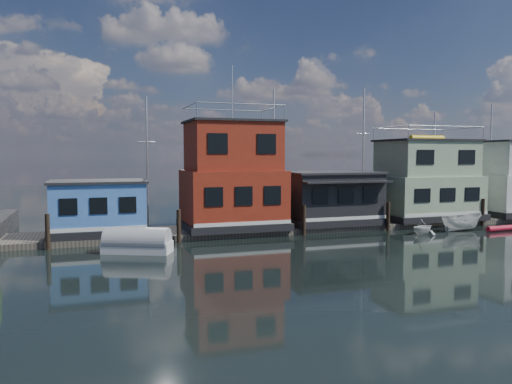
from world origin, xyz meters
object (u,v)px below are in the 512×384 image
object	(u,v)px
houseboat_red	(233,178)
dinghy_white	(423,227)
houseboat_green	(426,181)
motorboat	(461,222)
red_kayak	(503,228)
tarp_runabout	(137,243)
houseboat_blue	(98,208)
houseboat_dark	(330,198)

from	to	relation	value
houseboat_red	dinghy_white	bearing A→B (deg)	-21.64
houseboat_green	motorboat	size ratio (longest dim) A/B	2.41
houseboat_red	red_kayak	size ratio (longest dim) A/B	4.05
motorboat	tarp_runabout	xyz separation A→B (m)	(-24.17, -0.78, -0.07)
dinghy_white	red_kayak	bearing A→B (deg)	-112.95
motorboat	dinghy_white	world-z (taller)	motorboat
houseboat_blue	houseboat_red	size ratio (longest dim) A/B	0.54
motorboat	tarp_runabout	distance (m)	24.18
houseboat_blue	houseboat_dark	size ratio (longest dim) A/B	0.86
houseboat_blue	red_kayak	xyz separation A→B (m)	(29.17, -5.72, -1.99)
dinghy_white	tarp_runabout	xyz separation A→B (m)	(-20.32, -0.34, 0.03)
houseboat_red	houseboat_dark	bearing A→B (deg)	-0.14
houseboat_blue	motorboat	bearing A→B (deg)	-10.09
houseboat_blue	houseboat_red	distance (m)	9.69
tarp_runabout	motorboat	bearing A→B (deg)	26.49
houseboat_blue	dinghy_white	bearing A→B (deg)	-12.87
red_kayak	tarp_runabout	distance (m)	27.10
houseboat_green	houseboat_dark	bearing A→B (deg)	-179.88
houseboat_green	tarp_runabout	size ratio (longest dim) A/B	1.98
tarp_runabout	houseboat_red	bearing A→B (deg)	60.92
motorboat	tarp_runabout	size ratio (longest dim) A/B	0.82
houseboat_red	red_kayak	xyz separation A→B (m)	(19.67, -5.72, -3.89)
houseboat_blue	houseboat_red	bearing A→B (deg)	0.00
houseboat_red	motorboat	distance (m)	17.72
houseboat_blue	motorboat	xyz separation A→B (m)	(26.24, -4.67, -1.53)
houseboat_dark	motorboat	xyz separation A→B (m)	(8.74, -4.65, -1.74)
houseboat_dark	houseboat_blue	bearing A→B (deg)	179.94
houseboat_blue	red_kayak	bearing A→B (deg)	-11.10
houseboat_blue	red_kayak	distance (m)	29.79
houseboat_dark	houseboat_green	xyz separation A→B (m)	(9.00, 0.02, 1.13)
houseboat_red	red_kayak	distance (m)	20.85
houseboat_dark	motorboat	world-z (taller)	houseboat_dark
houseboat_green	dinghy_white	xyz separation A→B (m)	(-4.10, -5.12, -2.98)
houseboat_green	motorboat	world-z (taller)	houseboat_green
houseboat_green	tarp_runabout	bearing A→B (deg)	-167.42
houseboat_red	houseboat_blue	bearing A→B (deg)	-180.00
houseboat_blue	motorboat	distance (m)	26.70
motorboat	red_kayak	bearing A→B (deg)	-108.53
houseboat_red	tarp_runabout	bearing A→B (deg)	-143.71
houseboat_red	houseboat_dark	distance (m)	8.18
houseboat_dark	red_kayak	distance (m)	13.17
houseboat_blue	houseboat_green	distance (m)	26.53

